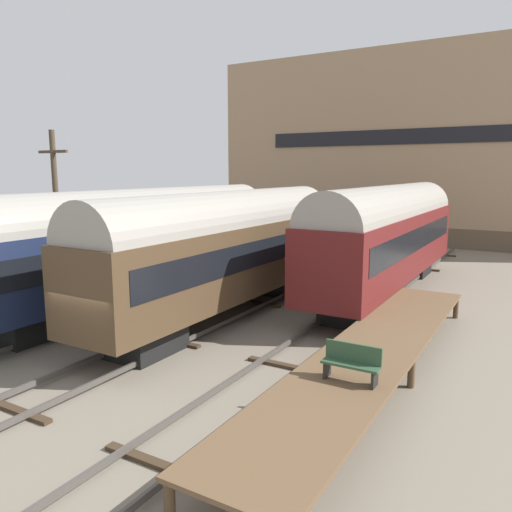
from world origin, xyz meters
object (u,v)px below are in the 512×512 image
Objects in this scene: train_car_navy at (140,238)px; utility_pole at (57,215)px; bench at (352,362)px; train_car_maroon at (388,232)px; train_car_brown at (227,246)px.

train_car_navy is 2.31× the size of utility_pole.
bench is 15.77m from utility_pole.
train_car_maroon is 11.80m from train_car_navy.
utility_pole is at bearing -142.84° from train_car_maroon.
train_car_brown is at bearing 142.01° from bench.
utility_pole is at bearing 166.12° from bench.
train_car_navy is at bearing -178.78° from train_car_brown.
train_car_maroon is 8.59m from train_car_brown.
train_car_brown is 8.02m from utility_pole.
train_car_maroon is 13.44m from bench.
train_car_navy is (-9.23, -7.34, -0.07)m from train_car_maroon.
train_car_brown is 4.62m from train_car_navy.
train_car_brown is 1.96× the size of utility_pole.
train_car_maroon is 2.12× the size of utility_pole.
bench is 0.18× the size of utility_pole.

